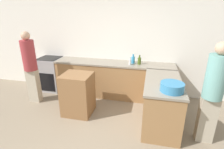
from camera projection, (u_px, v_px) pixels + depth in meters
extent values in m
cube|color=white|center=(116.00, 44.00, 4.62)|extent=(8.00, 0.06, 2.70)
cube|color=olive|center=(114.00, 80.00, 4.64)|extent=(3.03, 0.60, 0.89)
cube|color=gray|center=(114.00, 63.00, 4.47)|extent=(3.06, 0.63, 0.04)
cube|color=olive|center=(161.00, 103.00, 3.48)|extent=(0.66, 1.38, 0.89)
cube|color=gray|center=(163.00, 82.00, 3.32)|extent=(0.69, 1.41, 0.04)
cube|color=#99999E|center=(51.00, 74.00, 5.02)|extent=(0.61, 0.59, 0.93)
cube|color=black|center=(46.00, 82.00, 4.79)|extent=(0.51, 0.01, 0.52)
cube|color=black|center=(49.00, 58.00, 4.85)|extent=(0.56, 0.54, 0.01)
cube|color=brown|center=(78.00, 94.00, 3.83)|extent=(0.62, 0.58, 0.92)
cylinder|color=teal|center=(172.00, 87.00, 2.87)|extent=(0.39, 0.39, 0.15)
cylinder|color=#338CBF|center=(133.00, 60.00, 4.37)|extent=(0.09, 0.09, 0.17)
cylinder|color=#338CBF|center=(133.00, 56.00, 4.33)|extent=(0.04, 0.04, 0.07)
cylinder|color=silver|center=(130.00, 62.00, 4.26)|extent=(0.06, 0.06, 0.14)
cylinder|color=silver|center=(130.00, 58.00, 4.22)|extent=(0.03, 0.03, 0.05)
cylinder|color=#475B1E|center=(139.00, 61.00, 4.29)|extent=(0.08, 0.08, 0.16)
cylinder|color=#475B1E|center=(140.00, 57.00, 4.25)|extent=(0.04, 0.04, 0.06)
cube|color=#ADA38E|center=(34.00, 86.00, 4.35)|extent=(0.28, 0.17, 0.84)
cylinder|color=#993338|center=(29.00, 55.00, 4.08)|extent=(0.31, 0.31, 0.71)
sphere|color=tan|center=(25.00, 36.00, 3.92)|extent=(0.20, 0.20, 0.20)
cube|color=#ADA38E|center=(206.00, 120.00, 3.00)|extent=(0.28, 0.17, 0.85)
cylinder|color=#6BA39E|center=(216.00, 77.00, 2.73)|extent=(0.31, 0.31, 0.72)
sphere|color=tan|center=(222.00, 48.00, 2.57)|extent=(0.20, 0.20, 0.20)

